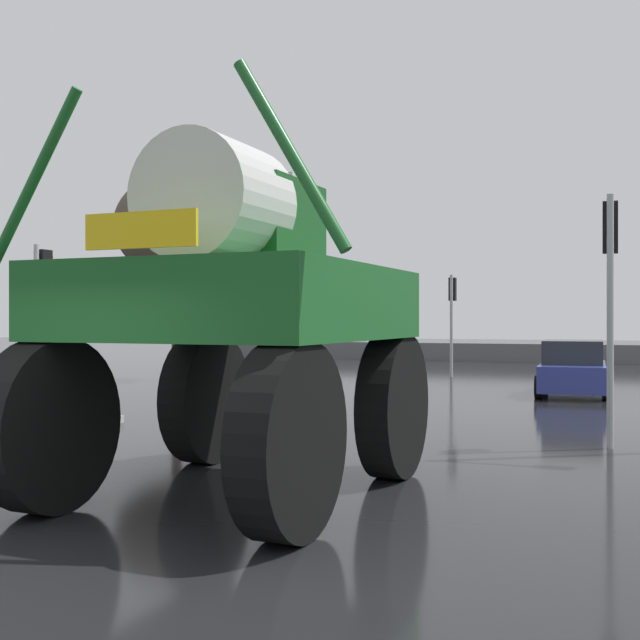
{
  "coord_description": "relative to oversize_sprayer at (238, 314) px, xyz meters",
  "views": [
    {
      "loc": [
        5.26,
        -5.04,
        2.11
      ],
      "look_at": [
        0.58,
        7.57,
        2.09
      ],
      "focal_mm": 44.92,
      "sensor_mm": 36.0,
      "label": 1
    }
  ],
  "objects": [
    {
      "name": "ground_plane",
      "position": [
        -0.98,
        14.35,
        -2.17
      ],
      "size": [
        120.0,
        120.0,
        0.0
      ],
      "primitive_type": "plane",
      "color": "black"
    },
    {
      "name": "oversize_sprayer",
      "position": [
        0.0,
        0.0,
        0.0
      ],
      "size": [
        4.26,
        5.32,
        4.59
      ],
      "rotation": [
        0.0,
        0.0,
        1.53
      ],
      "color": "black",
      "rests_on": "ground"
    },
    {
      "name": "roadside_barrier",
      "position": [
        -0.98,
        30.85,
        -1.72
      ],
      "size": [
        29.86,
        0.24,
        0.9
      ],
      "primitive_type": "cube",
      "color": "#59595B",
      "rests_on": "ground"
    },
    {
      "name": "traffic_signal_far_right",
      "position": [
        -3.08,
        20.32,
        0.43
      ],
      "size": [
        0.24,
        0.55,
        3.56
      ],
      "color": "#A8AAAF",
      "rests_on": "ground"
    },
    {
      "name": "streetlight_far_left",
      "position": [
        -10.01,
        22.74,
        2.51
      ],
      "size": [
        1.62,
        0.24,
        8.51
      ],
      "color": "#A8AAAF",
      "rests_on": "ground"
    },
    {
      "name": "bare_tree_left",
      "position": [
        -9.91,
        15.37,
        3.1
      ],
      "size": [
        4.26,
        4.26,
        7.1
      ],
      "color": "#473828",
      "rests_on": "ground"
    },
    {
      "name": "traffic_signal_far_left",
      "position": [
        -1.33,
        20.31,
        0.54
      ],
      "size": [
        0.24,
        0.55,
        3.71
      ],
      "color": "#A8AAAF",
      "rests_on": "ground"
    },
    {
      "name": "traffic_signal_near_right",
      "position": [
        4.19,
        5.28,
        0.85
      ],
      "size": [
        0.24,
        0.54,
        4.14
      ],
      "color": "#A8AAAF",
      "rests_on": "ground"
    },
    {
      "name": "traffic_signal_near_left",
      "position": [
        -7.27,
        5.29,
        0.53
      ],
      "size": [
        0.24,
        0.54,
        3.7
      ],
      "color": "#A8AAAF",
      "rests_on": "ground"
    },
    {
      "name": "sedan_ahead",
      "position": [
        3.16,
        14.55,
        -1.46
      ],
      "size": [
        1.95,
        4.14,
        1.52
      ],
      "rotation": [
        0.0,
        0.0,
        1.59
      ],
      "color": "navy",
      "rests_on": "ground"
    }
  ]
}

